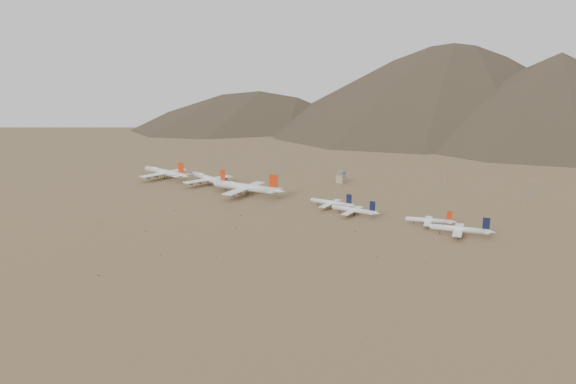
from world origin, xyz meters
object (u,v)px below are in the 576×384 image
Objects in this scene: widebody_centre at (209,179)px; narrowbody_b at (355,210)px; widebody_west at (165,172)px; narrowbody_a at (332,203)px; widebody_east at (246,187)px; control_tower at (341,178)px.

widebody_centre reaches higher than narrowbody_b.
narrowbody_a is (200.44, 2.54, -2.58)m from widebody_west.
widebody_west is 1.63× the size of narrowbody_a.
widebody_east is 112.85m from narrowbody_b.
widebody_centre is (57.96, 4.48, -0.26)m from widebody_west.
widebody_west is at bearing -150.13° from control_tower.
widebody_west is 0.93× the size of widebody_east.
widebody_centre is 142.52m from narrowbody_a.
narrowbody_b is (25.99, -8.61, -0.06)m from narrowbody_a.
widebody_centre is 56.55m from widebody_east.
widebody_west is at bearing 177.75° from narrowbody_a.
control_tower is at bearing 58.38° from widebody_east.
narrowbody_a is at bearing 5.64° from widebody_west.
widebody_centre is 168.82m from narrowbody_b.
widebody_west is 1.65× the size of narrowbody_b.
widebody_east reaches higher than narrowbody_b.
widebody_west is 113.76m from widebody_east.
widebody_east is at bearing -114.62° from control_tower.
narrowbody_a is at bearing -1.75° from widebody_east.
widebody_east reaches higher than control_tower.
control_tower is (99.65, 86.05, -1.61)m from widebody_centre.
narrowbody_b is at bearing -21.31° from narrowbody_a.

